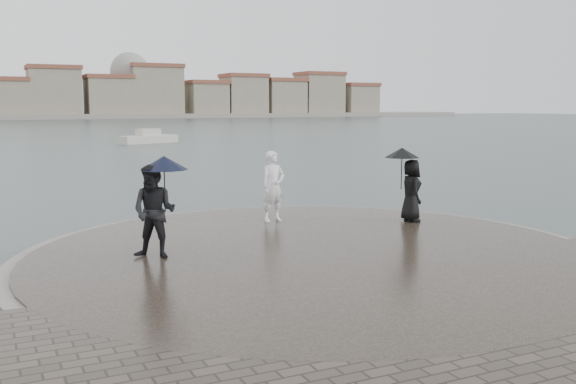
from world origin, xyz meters
TOP-DOWN VIEW (x-y plane):
  - ground at (0.00, 0.00)m, footprint 400.00×400.00m
  - kerb_ring at (0.00, 3.50)m, footprint 12.50×12.50m
  - quay_tip at (0.00, 3.50)m, footprint 11.90×11.90m
  - statue at (0.63, 7.01)m, footprint 0.74×0.54m
  - visitor_left at (-3.15, 4.34)m, footprint 1.31×1.14m
  - visitor_right at (3.86, 5.48)m, footprint 1.08×1.02m
  - boats at (0.66, 56.11)m, footprint 17.87×18.23m

SIDE VIEW (x-z plane):
  - ground at x=0.00m, z-range 0.00..0.00m
  - kerb_ring at x=0.00m, z-range 0.00..0.32m
  - quay_tip at x=0.00m, z-range 0.00..0.36m
  - boats at x=0.66m, z-range -0.37..1.13m
  - statue at x=0.63m, z-range 0.36..2.22m
  - visitor_right at x=3.86m, z-range 0.45..2.40m
  - visitor_left at x=-3.15m, z-range 0.45..2.49m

